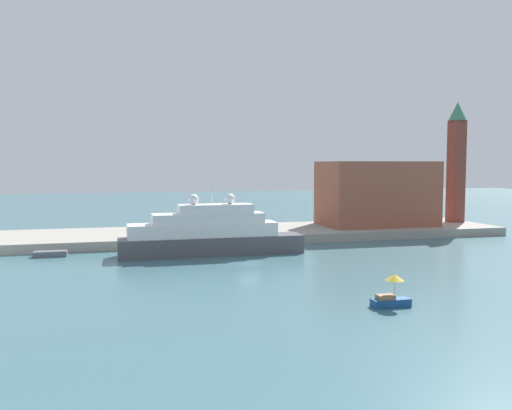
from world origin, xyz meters
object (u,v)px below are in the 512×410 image
Objects in this scene: harbor_building at (377,193)px; bell_tower at (456,158)px; large_yacht at (209,234)px; small_motorboat at (391,295)px; person_figure at (183,230)px; parked_car at (149,230)px; mooring_bollard at (211,234)px; work_barge at (50,254)px.

bell_tower reaches higher than harbor_building.
large_yacht is 1.11× the size of bell_tower.
person_figure reaches higher than small_motorboat.
small_motorboat is 0.88× the size of parked_car.
person_figure is 5.63m from mooring_bollard.
mooring_bollard is at bearing 9.69° from work_barge.
mooring_bollard is at bearing -169.44° from bell_tower.
bell_tower is 64.83m from parked_car.
harbor_building is 36.75m from mooring_bollard.
person_figure reaches higher than parked_car.
bell_tower is 5.86× the size of parked_car.
small_motorboat is 0.15× the size of bell_tower.
person_figure reaches higher than work_barge.
small_motorboat reaches higher than parked_car.
mooring_bollard is (9.62, -7.37, -0.24)m from parked_car.
harbor_building is at bearing 12.52° from work_barge.
work_barge is 19.22m from parked_car.
bell_tower is at bearing 10.56° from mooring_bollard.
person_figure is at bearing 107.01° from small_motorboat.
small_motorboat is at bearing -68.65° from parked_car.
person_figure is (-2.53, 12.13, -0.70)m from large_yacht.
large_yacht reaches higher than parked_car.
small_motorboat is 0.80× the size of work_barge.
person_figure is (-58.10, -6.36, -12.67)m from bell_tower.
large_yacht is 7.40× the size of small_motorboat.
harbor_building is at bearing 14.49° from mooring_bollard.
large_yacht reaches higher than work_barge.
small_motorboat reaches higher than mooring_bollard.
harbor_building is (25.18, 51.74, 6.70)m from small_motorboat.
work_barge is at bearing -170.31° from mooring_bollard.
bell_tower reaches higher than large_yacht.
work_barge is at bearing -142.66° from parked_car.
small_motorboat is (11.64, -34.22, -1.91)m from large_yacht.
parked_car is 12.12m from mooring_bollard.
bell_tower is (18.75, 0.96, 7.18)m from harbor_building.
person_figure is at bearing 139.02° from mooring_bollard.
person_figure is 2.19× the size of mooring_bollard.
large_yacht is at bearing -10.31° from work_barge.
large_yacht is at bearing -78.21° from person_figure.
small_motorboat is 57.93m from harbor_building.
harbor_building is (59.95, 13.32, 7.48)m from work_barge.
mooring_bollard is (1.71, 8.45, -1.13)m from large_yacht.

